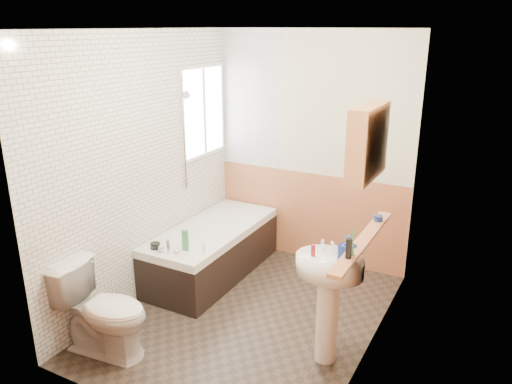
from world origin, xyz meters
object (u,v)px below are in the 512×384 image
sink (328,288)px  medicine_cabinet (367,142)px  bathtub (213,250)px  pine_shelf (363,241)px  toilet (103,310)px

sink → medicine_cabinet: size_ratio=1.74×
bathtub → pine_shelf: bearing=-20.2°
bathtub → pine_shelf: size_ratio=1.29×
bathtub → toilet: (-0.03, -1.54, 0.10)m
sink → pine_shelf: pine_shelf is taller
pine_shelf → medicine_cabinet: bearing=138.2°
pine_shelf → bathtub: bearing=159.8°
bathtub → toilet: toilet is taller
toilet → sink: 1.78m
bathtub → sink: (1.57, -0.80, 0.36)m
sink → toilet: bearing=-149.3°
bathtub → pine_shelf: pine_shelf is taller
sink → pine_shelf: 0.45m
bathtub → pine_shelf: 2.02m
pine_shelf → toilet: bearing=-153.7°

